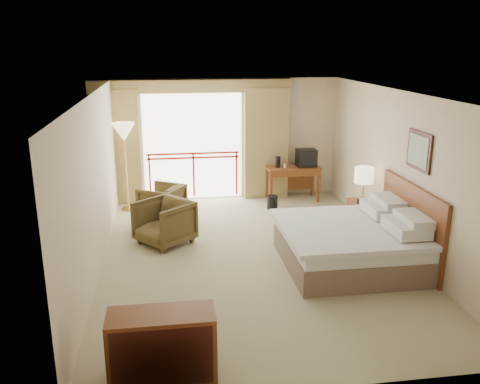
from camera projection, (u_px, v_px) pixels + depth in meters
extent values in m
plane|color=#9A936D|center=(254.00, 255.00, 8.58)|extent=(7.00, 7.00, 0.00)
plane|color=white|center=(255.00, 94.00, 7.82)|extent=(7.00, 7.00, 0.00)
plane|color=beige|center=(228.00, 139.00, 11.52)|extent=(5.00, 0.00, 5.00)
plane|color=beige|center=(317.00, 271.00, 4.88)|extent=(5.00, 0.00, 5.00)
plane|color=beige|center=(95.00, 184.00, 7.85)|extent=(0.00, 7.00, 7.00)
plane|color=beige|center=(401.00, 173.00, 8.55)|extent=(0.00, 7.00, 7.00)
plane|color=white|center=(193.00, 147.00, 11.43)|extent=(2.40, 0.00, 2.40)
cube|color=#A71E0E|center=(193.00, 158.00, 11.48)|extent=(2.09, 0.03, 0.04)
cube|color=#A71E0E|center=(193.00, 153.00, 11.45)|extent=(2.09, 0.03, 0.04)
cube|color=#A71E0E|center=(150.00, 176.00, 11.46)|extent=(0.04, 0.03, 1.00)
cube|color=#A71E0E|center=(194.00, 175.00, 11.60)|extent=(0.04, 0.03, 1.00)
cube|color=#A71E0E|center=(237.00, 173.00, 11.73)|extent=(0.04, 0.03, 1.00)
cube|color=olive|center=(117.00, 148.00, 11.06)|extent=(1.00, 0.26, 2.50)
cube|color=olive|center=(266.00, 144.00, 11.52)|extent=(1.00, 0.26, 2.50)
cube|color=olive|center=(192.00, 86.00, 10.95)|extent=(4.40, 0.22, 0.28)
cube|color=silver|center=(285.00, 94.00, 11.39)|extent=(0.50, 0.04, 0.50)
cube|color=brown|center=(349.00, 253.00, 8.16)|extent=(2.05, 2.00, 0.40)
cube|color=silver|center=(350.00, 236.00, 8.07)|extent=(2.01, 1.96, 0.22)
cube|color=silver|center=(348.00, 228.00, 8.03)|extent=(2.09, 2.06, 0.08)
cube|color=silver|center=(406.00, 227.00, 7.66)|extent=(0.50, 0.75, 0.18)
cube|color=silver|center=(382.00, 208.00, 8.52)|extent=(0.50, 0.75, 0.18)
cube|color=silver|center=(415.00, 219.00, 7.65)|extent=(0.40, 0.70, 0.14)
cube|color=silver|center=(390.00, 201.00, 8.50)|extent=(0.40, 0.70, 0.14)
cube|color=#5E2A12|center=(411.00, 224.00, 8.17)|extent=(0.06, 2.10, 1.30)
cube|color=black|center=(419.00, 151.00, 7.83)|extent=(0.03, 0.72, 0.60)
cube|color=silver|center=(418.00, 151.00, 7.83)|extent=(0.01, 0.60, 0.48)
cube|color=#5E2A12|center=(362.00, 218.00, 9.47)|extent=(0.45, 0.53, 0.63)
cylinder|color=tan|center=(362.00, 199.00, 9.41)|extent=(0.14, 0.14, 0.04)
cylinder|color=tan|center=(363.00, 189.00, 9.36)|extent=(0.03, 0.03, 0.37)
cylinder|color=#FFE5B2|center=(364.00, 175.00, 9.29)|extent=(0.35, 0.35, 0.29)
cube|color=black|center=(364.00, 202.00, 9.22)|extent=(0.24, 0.21, 0.09)
cube|color=#5E2A12|center=(293.00, 168.00, 11.40)|extent=(1.19, 0.57, 0.05)
cube|color=#5E2A12|center=(271.00, 188.00, 11.20)|extent=(0.06, 0.06, 0.73)
cube|color=#5E2A12|center=(319.00, 186.00, 11.35)|extent=(0.06, 0.06, 0.73)
cube|color=#5E2A12|center=(267.00, 182.00, 11.67)|extent=(0.06, 0.06, 0.73)
cube|color=#5E2A12|center=(313.00, 181.00, 11.82)|extent=(0.06, 0.06, 0.73)
cube|color=#5E2A12|center=(290.00, 178.00, 11.72)|extent=(1.09, 0.03, 0.55)
cube|color=#5E2A12|center=(296.00, 174.00, 11.18)|extent=(1.09, 0.03, 0.12)
cube|color=black|center=(306.00, 158.00, 11.38)|extent=(0.43, 0.33, 0.39)
cube|color=black|center=(308.00, 160.00, 11.22)|extent=(0.39, 0.02, 0.31)
cylinder|color=black|center=(278.00, 162.00, 11.31)|extent=(0.12, 0.12, 0.25)
cylinder|color=white|center=(285.00, 166.00, 11.31)|extent=(0.07, 0.07, 0.10)
cylinder|color=black|center=(272.00, 202.00, 10.95)|extent=(0.26, 0.26, 0.29)
imported|color=#43351A|center=(163.00, 219.00, 10.36)|extent=(1.06, 1.05, 0.71)
imported|color=#43351A|center=(165.00, 243.00, 9.11)|extent=(1.21, 1.21, 0.79)
cylinder|color=black|center=(152.00, 209.00, 9.50)|extent=(0.44, 0.44, 0.04)
cylinder|color=black|center=(152.00, 220.00, 9.56)|extent=(0.05, 0.05, 0.44)
cylinder|color=black|center=(153.00, 231.00, 9.63)|extent=(0.32, 0.32, 0.03)
imported|color=white|center=(152.00, 208.00, 9.49)|extent=(0.21, 0.26, 0.02)
cylinder|color=tan|center=(129.00, 209.00, 10.93)|extent=(0.30, 0.30, 0.03)
cylinder|color=tan|center=(126.00, 173.00, 10.71)|extent=(0.03, 0.03, 1.63)
cone|color=#FFE5B2|center=(124.00, 132.00, 10.46)|extent=(0.48, 0.48, 0.38)
cube|color=#5E2A12|center=(162.00, 345.00, 5.37)|extent=(1.13, 0.47, 0.75)
cube|color=black|center=(162.00, 358.00, 5.15)|extent=(1.04, 0.02, 0.66)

